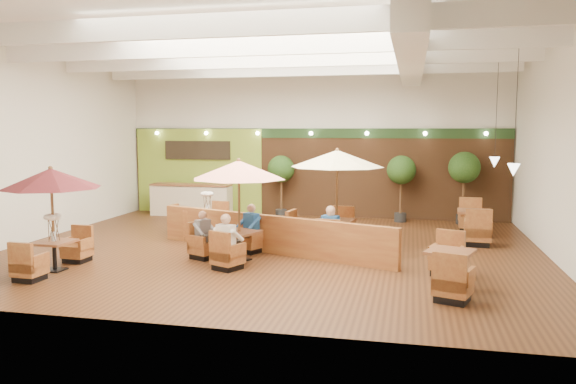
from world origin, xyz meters
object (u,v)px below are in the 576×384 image
(table_3, at_px, (201,220))
(topiary_0, at_px, (281,171))
(booth_divider, at_px, (270,234))
(diner_3, at_px, (331,226))
(diner_0, at_px, (227,236))
(service_counter, at_px, (191,200))
(topiary_2, at_px, (464,170))
(diner_1, at_px, (250,224))
(diner_4, at_px, (331,227))
(table_2, at_px, (334,177))
(diner_2, at_px, (204,229))
(table_0, at_px, (52,192))
(table_1, at_px, (237,187))
(table_5, at_px, (474,225))
(topiary_1, at_px, (401,173))
(table_4, at_px, (450,269))

(table_3, bearing_deg, topiary_0, 71.38)
(booth_divider, bearing_deg, diner_3, 17.99)
(topiary_0, bearing_deg, diner_0, -86.11)
(service_counter, xyz_separation_m, table_3, (1.72, -3.49, -0.14))
(service_counter, distance_m, topiary_2, 9.78)
(diner_1, distance_m, diner_4, 2.13)
(diner_3, bearing_deg, table_2, 108.55)
(diner_2, bearing_deg, diner_0, 76.27)
(table_0, distance_m, diner_4, 6.64)
(diner_2, bearing_deg, booth_divider, 155.71)
(table_0, xyz_separation_m, topiary_2, (9.60, 8.56, 0.02))
(table_1, relative_size, diner_4, 3.39)
(table_5, xyz_separation_m, diner_0, (-5.90, -5.06, 0.37))
(service_counter, relative_size, table_1, 1.14)
(table_0, distance_m, diner_0, 4.05)
(topiary_1, bearing_deg, table_5, -49.52)
(diner_3, bearing_deg, table_0, -140.04)
(booth_divider, xyz_separation_m, diner_1, (-0.51, -0.06, 0.27))
(booth_divider, height_order, table_2, table_2)
(topiary_1, height_order, diner_0, topiary_1)
(booth_divider, xyz_separation_m, topiary_0, (-1.03, 5.71, 1.19))
(booth_divider, height_order, diner_1, diner_1)
(booth_divider, xyz_separation_m, diner_4, (1.62, -0.05, 0.26))
(table_1, height_order, topiary_1, table_1)
(table_0, height_order, topiary_2, topiary_2)
(table_0, xyz_separation_m, diner_1, (3.80, 2.79, -1.05))
(diner_0, height_order, diner_1, diner_0)
(table_5, xyz_separation_m, diner_3, (-3.77, -3.22, 0.37))
(table_3, bearing_deg, table_4, -25.96)
(diner_0, bearing_deg, diner_4, 57.85)
(topiary_0, height_order, topiary_2, topiary_2)
(table_1, xyz_separation_m, topiary_1, (3.79, 6.69, -0.10))
(topiary_2, relative_size, diner_2, 3.34)
(diner_1, distance_m, diner_3, 2.13)
(booth_divider, distance_m, table_4, 4.94)
(table_1, bearing_deg, booth_divider, 84.13)
(topiary_0, height_order, diner_4, topiary_0)
(table_0, relative_size, topiary_1, 1.04)
(service_counter, bearing_deg, table_1, -59.37)
(topiary_0, xyz_separation_m, diner_2, (-0.40, -6.69, -0.95))
(table_5, distance_m, diner_0, 7.78)
(table_3, distance_m, topiary_0, 4.23)
(topiary_2, xyz_separation_m, diner_0, (-5.80, -7.60, -1.05))
(diner_1, bearing_deg, diner_3, -149.34)
(topiary_2, distance_m, diner_3, 6.91)
(table_1, distance_m, diner_4, 2.61)
(diner_0, relative_size, diner_3, 1.00)
(table_0, xyz_separation_m, diner_0, (3.80, 0.96, -1.03))
(diner_2, bearing_deg, topiary_0, -152.14)
(booth_divider, relative_size, table_3, 2.94)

